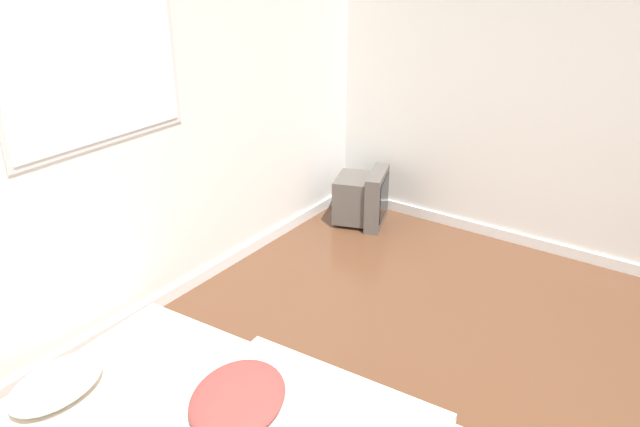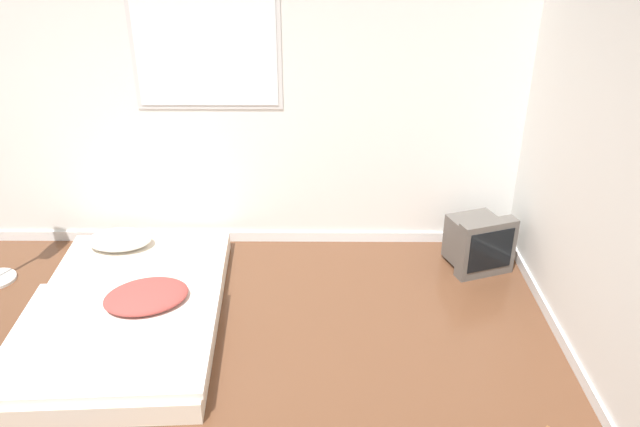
# 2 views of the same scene
# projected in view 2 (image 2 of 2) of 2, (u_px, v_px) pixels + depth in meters

# --- Properties ---
(wall_back) EXTENTS (7.50, 0.08, 2.60)m
(wall_back) POSITION_uv_depth(u_px,v_px,m) (211.00, 98.00, 5.01)
(wall_back) COLOR white
(wall_back) RESTS_ON ground_plane
(mattress_bed) EXTENTS (1.43, 2.15, 0.29)m
(mattress_bed) POSITION_uv_depth(u_px,v_px,m) (126.00, 310.00, 4.44)
(mattress_bed) COLOR beige
(mattress_bed) RESTS_ON ground_plane
(crt_tv) EXTENTS (0.54, 0.53, 0.47)m
(crt_tv) POSITION_uv_depth(u_px,v_px,m) (478.00, 242.00, 5.07)
(crt_tv) COLOR #56514C
(crt_tv) RESTS_ON ground_plane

